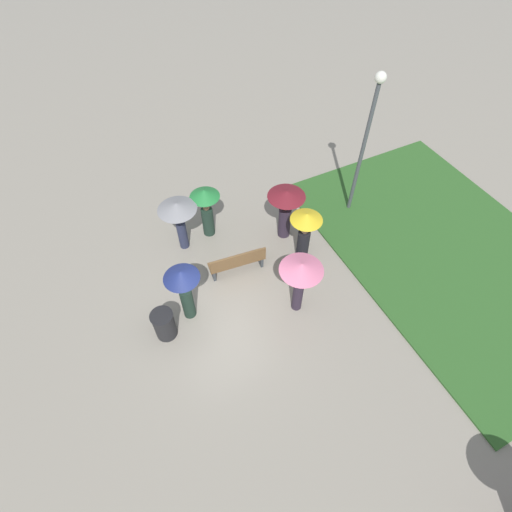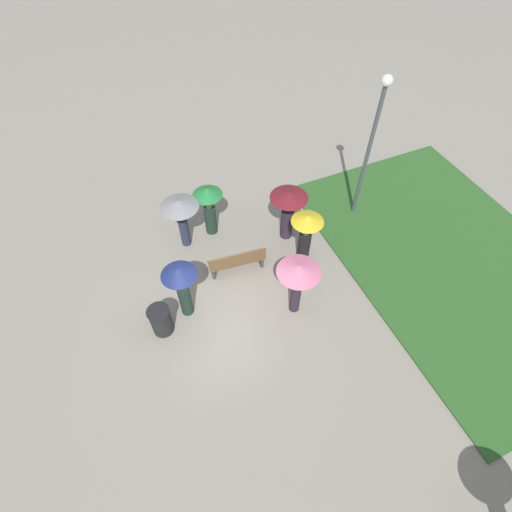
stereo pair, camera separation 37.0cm
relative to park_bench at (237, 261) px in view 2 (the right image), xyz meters
name	(u,v)px [view 2 (the right image)]	position (x,y,z in m)	size (l,w,h in m)	color
ground_plane	(217,311)	(1.09, 1.11, -0.47)	(90.00, 90.00, 0.00)	gray
lawn_patch_near	(451,259)	(-6.32, 2.26, -0.44)	(6.43, 9.97, 0.06)	#2D5B26
park_bench	(237,261)	(0.00, 0.00, 0.00)	(1.75, 0.60, 0.90)	brown
lamp_post	(373,135)	(-4.63, -0.79, 2.61)	(0.32, 0.32, 4.86)	#474C51
trash_bin	(161,320)	(2.62, 1.06, 0.01)	(0.61, 0.61, 0.94)	#232326
crowd_person_pink	(298,276)	(-0.97, 1.89, 1.10)	(1.16, 1.16, 1.99)	#2D2333
crowd_person_yellow	(306,231)	(-2.07, 0.33, 0.76)	(0.95, 0.95, 1.85)	black
crowd_person_navy	(181,283)	(1.84, 0.77, 0.91)	(0.94, 0.94, 1.98)	#1E3328
crowd_person_green	(209,204)	(0.17, -1.89, 0.77)	(0.93, 0.93, 1.86)	#1E3328
crowd_person_grey	(180,211)	(1.10, -1.70, 1.00)	(1.17, 1.17, 1.87)	#282D47
crowd_person_maroon	(288,206)	(-2.00, -0.73, 0.85)	(1.16, 1.16, 1.88)	#2D2333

